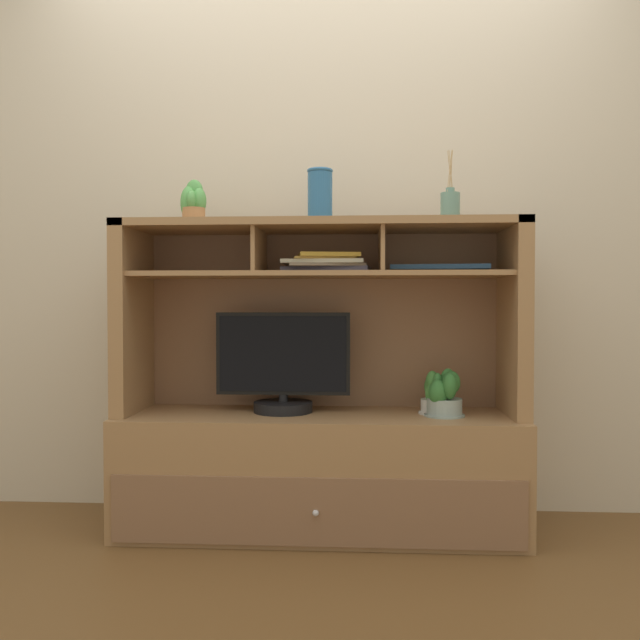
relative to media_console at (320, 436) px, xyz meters
The scene contains 11 objects.
floor_plane 0.39m from the media_console, 90.00° to the right, with size 6.00×6.00×0.02m, color brown.
back_wall 1.06m from the media_console, 90.00° to the left, with size 6.00×0.02×2.80m, color beige.
media_console is the anchor object (origin of this frame).
tv_monitor 0.32m from the media_console, behind, with size 0.55×0.24×0.41m.
potted_orchid 0.53m from the media_console, ahead, with size 0.16×0.16×0.19m.
potted_fern 0.50m from the media_console, ahead, with size 0.14×0.14×0.17m.
magazine_stack_left 0.71m from the media_console, 20.14° to the left, with size 0.37×0.29×0.07m.
magazine_stack_centre 0.84m from the media_console, ahead, with size 0.41×0.31×0.03m.
diffuser_bottle 1.07m from the media_console, ahead, with size 0.08×0.08×0.28m.
potted_succulent 1.09m from the media_console, behind, with size 0.11×0.11×0.19m.
ceramic_vase 0.98m from the media_console, 90.00° to the right, with size 0.11×0.11×0.21m.
Camera 1 is at (0.16, -2.67, 0.92)m, focal length 36.98 mm.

